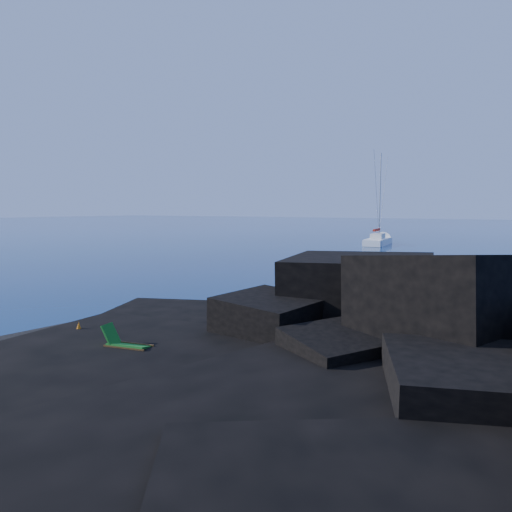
# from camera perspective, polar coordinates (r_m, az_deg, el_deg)

# --- Properties ---
(ground) EXTENTS (400.00, 400.00, 0.00)m
(ground) POSITION_cam_1_polar(r_m,az_deg,el_deg) (20.26, -23.19, -8.36)
(ground) COLOR #031639
(ground) RESTS_ON ground
(headland) EXTENTS (24.00, 24.00, 3.60)m
(headland) POSITION_cam_1_polar(r_m,az_deg,el_deg) (15.26, 18.51, -12.75)
(headland) COLOR black
(headland) RESTS_ON ground
(beach) EXTENTS (9.08, 6.86, 0.70)m
(beach) POSITION_cam_1_polar(r_m,az_deg,el_deg) (17.21, -13.02, -10.51)
(beach) COLOR black
(beach) RESTS_ON ground
(surf_foam) EXTENTS (10.00, 8.00, 0.06)m
(surf_foam) POSITION_cam_1_polar(r_m,az_deg,el_deg) (20.24, -2.87, -7.93)
(surf_foam) COLOR white
(surf_foam) RESTS_ON ground
(sailboat) EXTENTS (3.74, 11.27, 11.60)m
(sailboat) POSITION_cam_1_polar(r_m,az_deg,el_deg) (65.18, 13.78, 1.27)
(sailboat) COLOR white
(sailboat) RESTS_ON ground
(deck_chair) EXTENTS (1.53, 0.90, 0.98)m
(deck_chair) POSITION_cam_1_polar(r_m,az_deg,el_deg) (15.39, -14.35, -9.22)
(deck_chair) COLOR #186C1E
(deck_chair) RESTS_ON beach
(towel) EXTENTS (2.06, 1.23, 0.05)m
(towel) POSITION_cam_1_polar(r_m,az_deg,el_deg) (15.84, -15.56, -10.57)
(towel) COLOR silver
(towel) RESTS_ON beach
(sunbather) EXTENTS (1.66, 0.66, 0.22)m
(sunbather) POSITION_cam_1_polar(r_m,az_deg,el_deg) (15.81, -15.57, -10.10)
(sunbather) COLOR tan
(sunbather) RESTS_ON towel
(marker_cone) EXTENTS (0.44, 0.44, 0.51)m
(marker_cone) POSITION_cam_1_polar(r_m,az_deg,el_deg) (18.10, -19.58, -7.90)
(marker_cone) COLOR orange
(marker_cone) RESTS_ON beach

